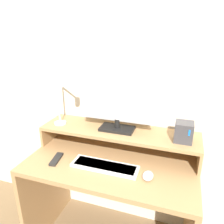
{
  "coord_description": "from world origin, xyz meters",
  "views": [
    {
      "loc": [
        0.4,
        -0.86,
        1.53
      ],
      "look_at": [
        -0.0,
        0.33,
        1.06
      ],
      "focal_mm": 35.0,
      "sensor_mm": 36.0,
      "label": 1
    }
  ],
  "objects_px": {
    "router_dock": "(184,132)",
    "keyboard": "(105,166)",
    "mouse": "(148,176)",
    "remote_control": "(56,159)",
    "desk_lamp": "(63,99)",
    "monitor": "(117,102)"
  },
  "relations": [
    {
      "from": "mouse",
      "to": "remote_control",
      "type": "xyz_separation_m",
      "value": [
        -0.6,
        -0.01,
        -0.01
      ]
    },
    {
      "from": "keyboard",
      "to": "monitor",
      "type": "bearing_deg",
      "value": 89.16
    },
    {
      "from": "router_dock",
      "to": "keyboard",
      "type": "bearing_deg",
      "value": -153.98
    },
    {
      "from": "desk_lamp",
      "to": "keyboard",
      "type": "xyz_separation_m",
      "value": [
        0.37,
        -0.17,
        -0.35
      ]
    },
    {
      "from": "router_dock",
      "to": "desk_lamp",
      "type": "bearing_deg",
      "value": -176.91
    },
    {
      "from": "desk_lamp",
      "to": "remote_control",
      "type": "distance_m",
      "value": 0.4
    },
    {
      "from": "router_dock",
      "to": "monitor",
      "type": "bearing_deg",
      "value": 176.44
    },
    {
      "from": "keyboard",
      "to": "desk_lamp",
      "type": "bearing_deg",
      "value": 154.92
    },
    {
      "from": "desk_lamp",
      "to": "mouse",
      "type": "distance_m",
      "value": 0.75
    },
    {
      "from": "monitor",
      "to": "desk_lamp",
      "type": "distance_m",
      "value": 0.38
    },
    {
      "from": "router_dock",
      "to": "remote_control",
      "type": "relative_size",
      "value": 0.83
    },
    {
      "from": "monitor",
      "to": "keyboard",
      "type": "bearing_deg",
      "value": -90.84
    },
    {
      "from": "keyboard",
      "to": "mouse",
      "type": "height_order",
      "value": "mouse"
    },
    {
      "from": "monitor",
      "to": "keyboard",
      "type": "height_order",
      "value": "monitor"
    },
    {
      "from": "monitor",
      "to": "desk_lamp",
      "type": "height_order",
      "value": "desk_lamp"
    },
    {
      "from": "monitor",
      "to": "mouse",
      "type": "xyz_separation_m",
      "value": [
        0.27,
        -0.26,
        -0.34
      ]
    },
    {
      "from": "desk_lamp",
      "to": "mouse",
      "type": "height_order",
      "value": "desk_lamp"
    },
    {
      "from": "monitor",
      "to": "keyboard",
      "type": "relative_size",
      "value": 1.19
    },
    {
      "from": "desk_lamp",
      "to": "router_dock",
      "type": "bearing_deg",
      "value": 3.09
    },
    {
      "from": "desk_lamp",
      "to": "mouse",
      "type": "bearing_deg",
      "value": -16.55
    },
    {
      "from": "desk_lamp",
      "to": "router_dock",
      "type": "xyz_separation_m",
      "value": [
        0.81,
        0.04,
        -0.14
      ]
    },
    {
      "from": "keyboard",
      "to": "remote_control",
      "type": "xyz_separation_m",
      "value": [
        -0.33,
        -0.02,
        -0.0
      ]
    }
  ]
}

